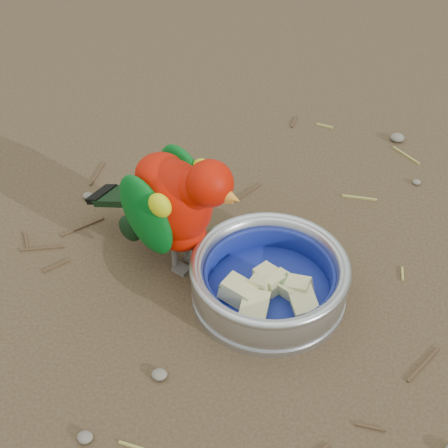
# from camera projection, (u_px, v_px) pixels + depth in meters

# --- Properties ---
(ground) EXTENTS (60.00, 60.00, 0.00)m
(ground) POSITION_uv_depth(u_px,v_px,m) (256.00, 274.00, 0.93)
(ground) COLOR #483725
(food_bowl) EXTENTS (0.20, 0.20, 0.02)m
(food_bowl) POSITION_uv_depth(u_px,v_px,m) (268.00, 293.00, 0.89)
(food_bowl) COLOR #B2B2BA
(food_bowl) RESTS_ON ground
(bowl_wall) EXTENTS (0.20, 0.20, 0.04)m
(bowl_wall) POSITION_uv_depth(u_px,v_px,m) (269.00, 277.00, 0.87)
(bowl_wall) COLOR #B2B2BA
(bowl_wall) RESTS_ON food_bowl
(fruit_wedges) EXTENTS (0.12, 0.12, 0.03)m
(fruit_wedges) POSITION_uv_depth(u_px,v_px,m) (269.00, 280.00, 0.88)
(fruit_wedges) COLOR beige
(fruit_wedges) RESTS_ON food_bowl
(lory_parrot) EXTENTS (0.25, 0.20, 0.18)m
(lory_parrot) POSITION_uv_depth(u_px,v_px,m) (176.00, 210.00, 0.89)
(lory_parrot) COLOR #BF1001
(lory_parrot) RESTS_ON ground
(ground_debris) EXTENTS (0.90, 0.80, 0.01)m
(ground_debris) POSITION_uv_depth(u_px,v_px,m) (262.00, 234.00, 0.98)
(ground_debris) COLOR #9B9246
(ground_debris) RESTS_ON ground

